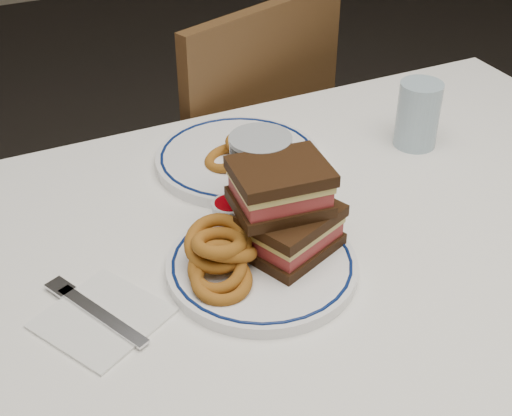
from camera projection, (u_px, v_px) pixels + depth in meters
name	position (u px, v px, depth m)	size (l,w,h in m)	color
dining_table	(307.00, 315.00, 1.00)	(1.27, 0.87, 0.75)	white
chair_far	(228.00, 170.00, 1.61)	(0.53, 0.53, 0.89)	#4C2E18
main_plate	(262.00, 265.00, 0.91)	(0.24, 0.24, 0.02)	white
reuben_sandwich	(286.00, 209.00, 0.89)	(0.14, 0.13, 0.12)	black
onion_rings_main	(221.00, 256.00, 0.87)	(0.10, 0.12, 0.08)	brown
ketchup_ramekin	(230.00, 210.00, 0.97)	(0.05, 0.05, 0.03)	white
beer_mug	(262.00, 181.00, 0.96)	(0.12, 0.08, 0.14)	black
water_glass	(418.00, 115.00, 1.15)	(0.07, 0.07, 0.11)	#99B4C5
far_plate	(238.00, 159.00, 1.12)	(0.26, 0.26, 0.02)	white
onion_rings_far	(240.00, 150.00, 1.10)	(0.12, 0.09, 0.04)	brown
napkin_fork	(101.00, 316.00, 0.84)	(0.17, 0.18, 0.01)	white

